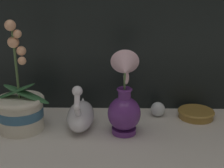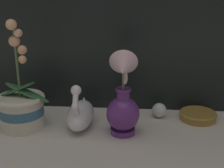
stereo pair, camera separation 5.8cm
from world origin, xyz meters
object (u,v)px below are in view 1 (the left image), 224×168
Objects in this scene: swan_figurine at (81,114)px; amber_dish at (196,113)px; blue_vase at (124,104)px; glass_sphere at (158,109)px; orchid_potted_plant at (20,108)px.

amber_dish is (0.42, 0.09, -0.03)m from swan_figurine.
blue_vase is 2.14× the size of amber_dish.
swan_figurine is at bearing -160.77° from glass_sphere.
orchid_potted_plant is 1.29× the size of blue_vase.
orchid_potted_plant is 2.77× the size of amber_dish.
glass_sphere is (0.28, 0.10, -0.02)m from swan_figurine.
orchid_potted_plant reaches higher than glass_sphere.
blue_vase is (0.15, -0.05, 0.06)m from swan_figurine.
amber_dish is (0.27, 0.14, -0.09)m from blue_vase.
swan_figurine is 0.17m from blue_vase.
blue_vase reaches higher than amber_dish.
blue_vase is 0.21m from glass_sphere.
blue_vase is at bearing -4.46° from orchid_potted_plant.
glass_sphere is at bearing 19.23° from swan_figurine.
glass_sphere is 0.40× the size of amber_dish.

